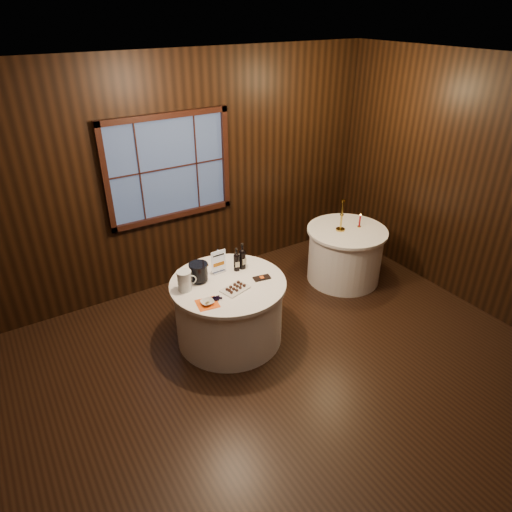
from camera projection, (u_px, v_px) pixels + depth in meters
ground at (278, 391)px, 4.62m from camera, size 6.00×6.00×0.00m
back_wall at (169, 176)px, 5.70m from camera, size 6.00×0.10×3.00m
main_table at (229, 310)px, 5.17m from camera, size 1.28×1.28×0.77m
side_table at (345, 254)px, 6.31m from camera, size 1.08×1.08×0.77m
sign_stand at (218, 265)px, 5.11m from camera, size 0.18×0.09×0.29m
port_bottle_left at (237, 261)px, 5.14m from camera, size 0.07×0.08×0.29m
port_bottle_right at (242, 258)px, 5.17m from camera, size 0.08×0.08×0.32m
ice_bucket at (199, 272)px, 4.95m from camera, size 0.21×0.21×0.21m
chocolate_plate at (235, 288)px, 4.84m from camera, size 0.33×0.27×0.04m
chocolate_box at (262, 278)px, 5.04m from camera, size 0.20×0.13×0.02m
grape_bunch at (216, 297)px, 4.69m from camera, size 0.18×0.10×0.04m
glass_pitcher at (185, 281)px, 4.79m from camera, size 0.21×0.16×0.22m
orange_napkin at (207, 304)px, 4.62m from camera, size 0.25×0.25×0.00m
cracker_bowl at (207, 302)px, 4.61m from camera, size 0.14×0.14×0.03m
brass_candlestick at (341, 220)px, 6.03m from camera, size 0.12×0.12×0.43m
red_candle at (360, 222)px, 6.16m from camera, size 0.05×0.05×0.19m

